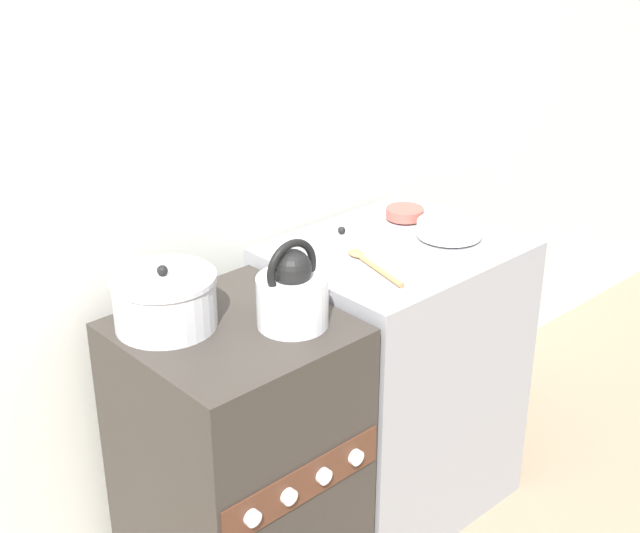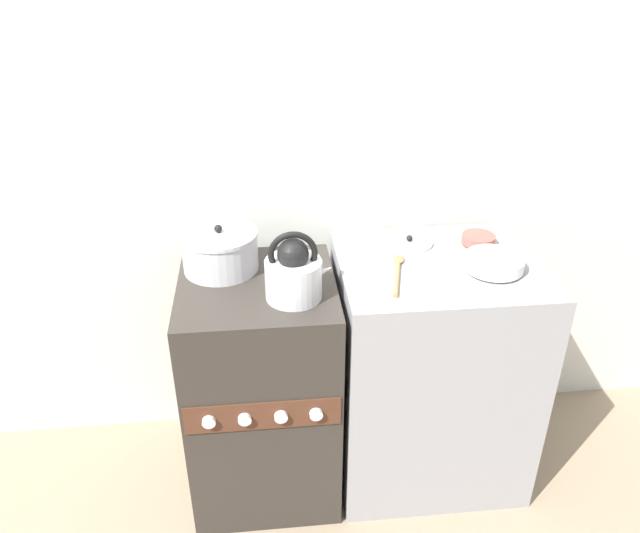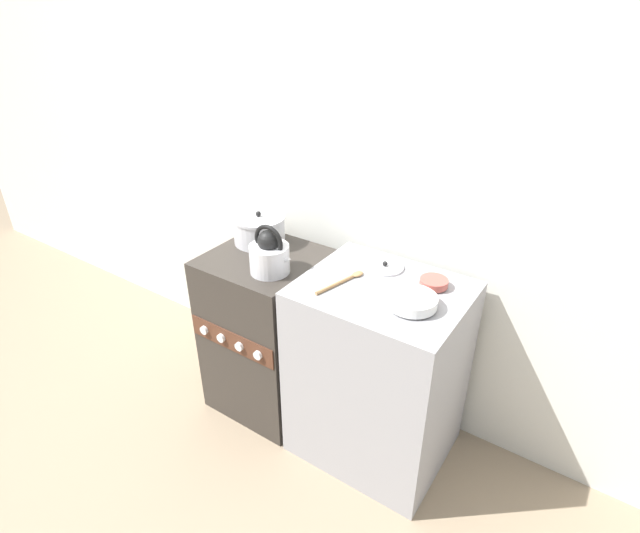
{
  "view_description": "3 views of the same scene",
  "coord_description": "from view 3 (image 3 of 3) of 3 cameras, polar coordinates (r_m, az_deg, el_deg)",
  "views": [
    {
      "loc": [
        -1.19,
        -1.35,
        2.0
      ],
      "look_at": [
        0.29,
        0.26,
        0.98
      ],
      "focal_mm": 50.0,
      "sensor_mm": 36.0,
      "label": 1
    },
    {
      "loc": [
        0.03,
        -1.55,
        1.98
      ],
      "look_at": [
        0.21,
        0.24,
        0.97
      ],
      "focal_mm": 35.0,
      "sensor_mm": 36.0,
      "label": 2
    },
    {
      "loc": [
        1.43,
        -1.36,
        2.04
      ],
      "look_at": [
        0.32,
        0.29,
        0.94
      ],
      "focal_mm": 28.0,
      "sensor_mm": 36.0,
      "label": 3
    }
  ],
  "objects": [
    {
      "name": "counter",
      "position": [
        2.42,
        6.59,
        -11.9
      ],
      "size": [
        0.71,
        0.59,
        0.93
      ],
      "color": "#99999E",
      "rests_on": "ground_plane"
    },
    {
      "name": "stove",
      "position": [
        2.69,
        -5.96,
        -7.4
      ],
      "size": [
        0.54,
        0.56,
        0.9
      ],
      "color": "#332D28",
      "rests_on": "ground_plane"
    },
    {
      "name": "wooden_spoon",
      "position": [
        2.17,
        2.8,
        -1.57
      ],
      "size": [
        0.1,
        0.27,
        0.02
      ],
      "color": "#A37A4C",
      "rests_on": "counter"
    },
    {
      "name": "ground_plane",
      "position": [
        2.84,
        -9.04,
        -17.38
      ],
      "size": [
        12.0,
        12.0,
        0.0
      ],
      "primitive_type": "plane",
      "color": "gray"
    },
    {
      "name": "loose_pot_lid",
      "position": [
        2.29,
        7.42,
        -0.03
      ],
      "size": [
        0.17,
        0.17,
        0.03
      ],
      "color": "silver",
      "rests_on": "counter"
    },
    {
      "name": "cooking_pot",
      "position": [
        2.57,
        -6.96,
        4.26
      ],
      "size": [
        0.27,
        0.27,
        0.17
      ],
      "color": "silver",
      "rests_on": "stove"
    },
    {
      "name": "kettle",
      "position": [
        2.27,
        -5.78,
        1.36
      ],
      "size": [
        0.23,
        0.18,
        0.24
      ],
      "color": "silver",
      "rests_on": "stove"
    },
    {
      "name": "wall_back",
      "position": [
        2.6,
        -1.32,
        11.29
      ],
      "size": [
        7.0,
        0.06,
        2.5
      ],
      "color": "silver",
      "rests_on": "ground_plane"
    },
    {
      "name": "small_ceramic_bowl",
      "position": [
        2.17,
        12.88,
        -1.8
      ],
      "size": [
        0.12,
        0.12,
        0.04
      ],
      "color": "#B75147",
      "rests_on": "counter"
    },
    {
      "name": "enamel_bowl",
      "position": [
        2.02,
        10.51,
        -3.9
      ],
      "size": [
        0.2,
        0.2,
        0.05
      ],
      "color": "white",
      "rests_on": "counter"
    }
  ]
}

